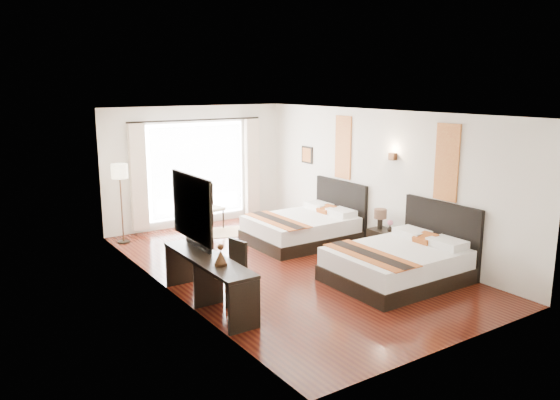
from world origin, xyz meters
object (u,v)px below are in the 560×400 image
bed_far (304,227)px  nightstand (382,242)px  floor_lamp (120,176)px  television (193,233)px  vase (390,228)px  fruit_bowl (194,208)px  table_lamp (380,215)px  desk_chair (229,283)px  console_desk (208,282)px  bed_near (400,262)px  window_chair (210,215)px  side_table (194,221)px

bed_far → nightstand: size_ratio=4.25×
floor_lamp → television: bearing=-89.6°
bed_far → vase: size_ratio=18.10×
nightstand → vase: size_ratio=4.25×
bed_far → fruit_bowl: 2.55m
table_lamp → desk_chair: bearing=-171.8°
nightstand → console_desk: bearing=-174.0°
console_desk → television: (0.02, 0.55, 0.62)m
bed_near → desk_chair: bearing=164.0°
floor_lamp → console_desk: bearing=-89.9°
floor_lamp → nightstand: bearing=-41.9°
window_chair → table_lamp: bearing=17.3°
side_table → window_chair: window_chair is taller
bed_far → desk_chair: bed_far is taller
bed_near → nightstand: 1.51m
console_desk → desk_chair: (0.34, -0.03, -0.09)m
side_table → nightstand: bearing=-54.4°
bed_far → floor_lamp: (-3.22, 2.08, 1.10)m
floor_lamp → window_chair: floor_lamp is taller
console_desk → bed_far: bearing=31.1°
bed_far → window_chair: bearing=118.9°
desk_chair → nightstand: bearing=177.6°
vase → television: bearing=175.7°
bed_far → console_desk: bearing=-148.9°
desk_chair → bed_near: bearing=154.6°
nightstand → television: (-3.98, 0.13, 0.76)m
television → window_chair: size_ratio=0.85×
television → fruit_bowl: television is taller
table_lamp → floor_lamp: floor_lamp is taller
bed_near → table_lamp: bed_near is taller
television → fruit_bowl: size_ratio=4.05×
bed_near → desk_chair: bed_near is taller
fruit_bowl → table_lamp: bearing=-54.2°
bed_far → side_table: 2.55m
nightstand → console_desk: size_ratio=0.23×
bed_far → table_lamp: 1.70m
bed_near → side_table: bearing=109.3°
nightstand → floor_lamp: size_ratio=0.30×
table_lamp → television: television is taller
vase → fruit_bowl: size_ratio=0.57×
vase → side_table: bearing=124.4°
bed_far → console_desk: bed_far is taller
window_chair → desk_chair: bearing=-34.1°
bed_near → fruit_bowl: 4.99m
floor_lamp → bed_far: bearing=-32.9°
bed_far → fruit_bowl: size_ratio=10.23×
bed_far → table_lamp: bed_far is taller
nightstand → floor_lamp: bearing=138.1°
bed_near → table_lamp: bearing=59.1°
side_table → window_chair: 0.54m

